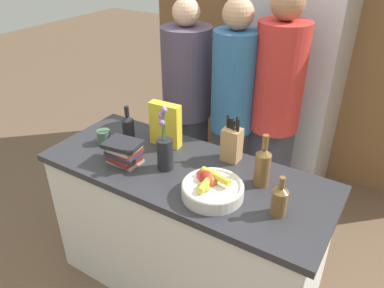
{
  "coord_description": "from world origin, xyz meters",
  "views": [
    {
      "loc": [
        0.93,
        -1.41,
        2.03
      ],
      "look_at": [
        0.0,
        0.08,
        1.01
      ],
      "focal_mm": 35.0,
      "sensor_mm": 36.0,
      "label": 1
    }
  ],
  "objects_px": {
    "bottle_vinegar": "(279,200)",
    "person_in_blue": "(233,109)",
    "bottle_oil": "(263,165)",
    "bottle_wine": "(128,128)",
    "refrigerator": "(288,74)",
    "person_at_sink": "(187,99)",
    "book_stack": "(124,152)",
    "fruit_bowl": "(211,187)",
    "knife_block": "(232,144)",
    "flower_vase": "(165,151)",
    "coffee_mug": "(104,137)",
    "cereal_box": "(165,125)",
    "person_in_red_tee": "(275,107)"
  },
  "relations": [
    {
      "from": "bottle_vinegar",
      "to": "person_in_blue",
      "type": "relative_size",
      "value": 0.12
    },
    {
      "from": "bottle_oil",
      "to": "bottle_wine",
      "type": "bearing_deg",
      "value": -178.58
    },
    {
      "from": "refrigerator",
      "to": "person_at_sink",
      "type": "bearing_deg",
      "value": -130.17
    },
    {
      "from": "book_stack",
      "to": "person_at_sink",
      "type": "distance_m",
      "value": 0.9
    },
    {
      "from": "fruit_bowl",
      "to": "knife_block",
      "type": "xyz_separation_m",
      "value": [
        -0.06,
        0.34,
        0.06
      ]
    },
    {
      "from": "bottle_vinegar",
      "to": "knife_block",
      "type": "bearing_deg",
      "value": 142.37
    },
    {
      "from": "person_in_blue",
      "to": "flower_vase",
      "type": "bearing_deg",
      "value": -85.67
    },
    {
      "from": "flower_vase",
      "to": "book_stack",
      "type": "height_order",
      "value": "flower_vase"
    },
    {
      "from": "person_in_blue",
      "to": "coffee_mug",
      "type": "bearing_deg",
      "value": -118.3
    },
    {
      "from": "flower_vase",
      "to": "bottle_wine",
      "type": "bearing_deg",
      "value": 161.41
    },
    {
      "from": "person_in_blue",
      "to": "bottle_oil",
      "type": "bearing_deg",
      "value": -45.99
    },
    {
      "from": "fruit_bowl",
      "to": "person_in_blue",
      "type": "relative_size",
      "value": 0.18
    },
    {
      "from": "knife_block",
      "to": "person_in_blue",
      "type": "height_order",
      "value": "person_in_blue"
    },
    {
      "from": "knife_block",
      "to": "cereal_box",
      "type": "distance_m",
      "value": 0.41
    },
    {
      "from": "flower_vase",
      "to": "bottle_wine",
      "type": "distance_m",
      "value": 0.38
    },
    {
      "from": "cereal_box",
      "to": "bottle_vinegar",
      "type": "distance_m",
      "value": 0.84
    },
    {
      "from": "bottle_vinegar",
      "to": "bottle_oil",
      "type": "bearing_deg",
      "value": 131.9
    },
    {
      "from": "flower_vase",
      "to": "person_at_sink",
      "type": "bearing_deg",
      "value": 115.19
    },
    {
      "from": "flower_vase",
      "to": "person_in_blue",
      "type": "height_order",
      "value": "person_in_blue"
    },
    {
      "from": "book_stack",
      "to": "bottle_wine",
      "type": "height_order",
      "value": "bottle_wine"
    },
    {
      "from": "refrigerator",
      "to": "bottle_wine",
      "type": "distance_m",
      "value": 1.44
    },
    {
      "from": "flower_vase",
      "to": "bottle_vinegar",
      "type": "height_order",
      "value": "flower_vase"
    },
    {
      "from": "cereal_box",
      "to": "person_in_blue",
      "type": "relative_size",
      "value": 0.16
    },
    {
      "from": "knife_block",
      "to": "bottle_wine",
      "type": "distance_m",
      "value": 0.64
    },
    {
      "from": "coffee_mug",
      "to": "bottle_wine",
      "type": "distance_m",
      "value": 0.16
    },
    {
      "from": "bottle_vinegar",
      "to": "coffee_mug",
      "type": "bearing_deg",
      "value": 176.85
    },
    {
      "from": "bottle_wine",
      "to": "person_in_red_tee",
      "type": "distance_m",
      "value": 0.98
    },
    {
      "from": "bottle_vinegar",
      "to": "bottle_wine",
      "type": "xyz_separation_m",
      "value": [
        -1.01,
        0.15,
        0.01
      ]
    },
    {
      "from": "coffee_mug",
      "to": "person_in_blue",
      "type": "height_order",
      "value": "person_in_blue"
    },
    {
      "from": "book_stack",
      "to": "refrigerator",
      "type": "bearing_deg",
      "value": 75.59
    },
    {
      "from": "book_stack",
      "to": "bottle_vinegar",
      "type": "xyz_separation_m",
      "value": [
        0.88,
        0.04,
        0.01
      ]
    },
    {
      "from": "bottle_vinegar",
      "to": "book_stack",
      "type": "bearing_deg",
      "value": -177.67
    },
    {
      "from": "coffee_mug",
      "to": "person_in_red_tee",
      "type": "bearing_deg",
      "value": 47.07
    },
    {
      "from": "fruit_bowl",
      "to": "bottle_vinegar",
      "type": "bearing_deg",
      "value": 6.9
    },
    {
      "from": "refrigerator",
      "to": "book_stack",
      "type": "height_order",
      "value": "refrigerator"
    },
    {
      "from": "person_at_sink",
      "to": "knife_block",
      "type": "bearing_deg",
      "value": -19.64
    },
    {
      "from": "person_in_blue",
      "to": "bottle_wine",
      "type": "bearing_deg",
      "value": -114.82
    },
    {
      "from": "knife_block",
      "to": "bottle_wine",
      "type": "bearing_deg",
      "value": -166.51
    },
    {
      "from": "bottle_vinegar",
      "to": "bottle_wine",
      "type": "relative_size",
      "value": 0.86
    },
    {
      "from": "flower_vase",
      "to": "person_in_red_tee",
      "type": "xyz_separation_m",
      "value": [
        0.29,
        0.85,
        -0.0
      ]
    },
    {
      "from": "coffee_mug",
      "to": "book_stack",
      "type": "distance_m",
      "value": 0.26
    },
    {
      "from": "bottle_vinegar",
      "to": "person_in_red_tee",
      "type": "distance_m",
      "value": 0.96
    },
    {
      "from": "fruit_bowl",
      "to": "cereal_box",
      "type": "distance_m",
      "value": 0.56
    },
    {
      "from": "bottle_oil",
      "to": "book_stack",
      "type": "bearing_deg",
      "value": -163.83
    },
    {
      "from": "bottle_vinegar",
      "to": "person_in_red_tee",
      "type": "relative_size",
      "value": 0.12
    },
    {
      "from": "person_in_red_tee",
      "to": "book_stack",
      "type": "bearing_deg",
      "value": -102.93
    },
    {
      "from": "fruit_bowl",
      "to": "cereal_box",
      "type": "bearing_deg",
      "value": 148.87
    },
    {
      "from": "fruit_bowl",
      "to": "bottle_wine",
      "type": "height_order",
      "value": "bottle_wine"
    },
    {
      "from": "knife_block",
      "to": "cereal_box",
      "type": "height_order",
      "value": "knife_block"
    },
    {
      "from": "bottle_wine",
      "to": "knife_block",
      "type": "bearing_deg",
      "value": 13.49
    }
  ]
}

